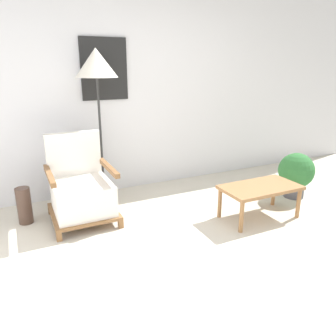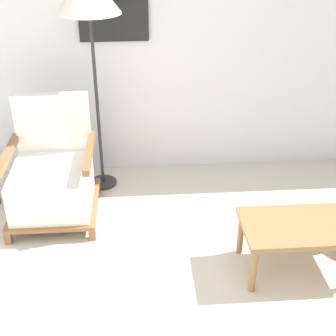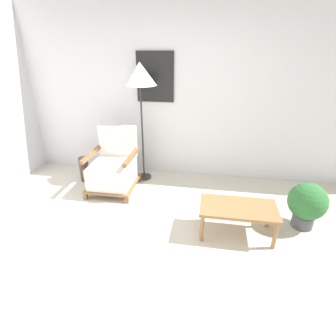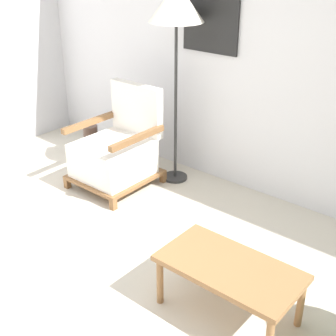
{
  "view_description": "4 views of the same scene",
  "coord_description": "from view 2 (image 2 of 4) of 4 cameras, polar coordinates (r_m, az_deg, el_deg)",
  "views": [
    {
      "loc": [
        -1.46,
        -1.78,
        1.6
      ],
      "look_at": [
        -0.03,
        1.21,
        0.55
      ],
      "focal_mm": 35.0,
      "sensor_mm": 36.0,
      "label": 1
    },
    {
      "loc": [
        -0.24,
        -1.64,
        2.16
      ],
      "look_at": [
        -0.03,
        1.21,
        0.55
      ],
      "focal_mm": 50.0,
      "sensor_mm": 36.0,
      "label": 2
    },
    {
      "loc": [
        0.48,
        -1.79,
        1.98
      ],
      "look_at": [
        -0.03,
        1.21,
        0.55
      ],
      "focal_mm": 28.0,
      "sensor_mm": 36.0,
      "label": 3
    },
    {
      "loc": [
        1.98,
        -1.2,
        2.08
      ],
      "look_at": [
        -0.03,
        1.21,
        0.55
      ],
      "focal_mm": 50.0,
      "sensor_mm": 36.0,
      "label": 4
    }
  ],
  "objects": [
    {
      "name": "wall_back",
      "position": [
        3.99,
        -0.82,
        17.7
      ],
      "size": [
        8.0,
        0.09,
        2.7
      ],
      "color": "silver",
      "rests_on": "ground_plane"
    },
    {
      "name": "armchair",
      "position": [
        3.71,
        -13.87,
        -1.24
      ],
      "size": [
        0.66,
        0.71,
        0.91
      ],
      "color": "brown",
      "rests_on": "ground_plane"
    },
    {
      "name": "coffee_table",
      "position": [
        3.2,
        16.53,
        -7.22
      ],
      "size": [
        0.84,
        0.46,
        0.37
      ],
      "color": "olive",
      "rests_on": "ground_plane"
    }
  ]
}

